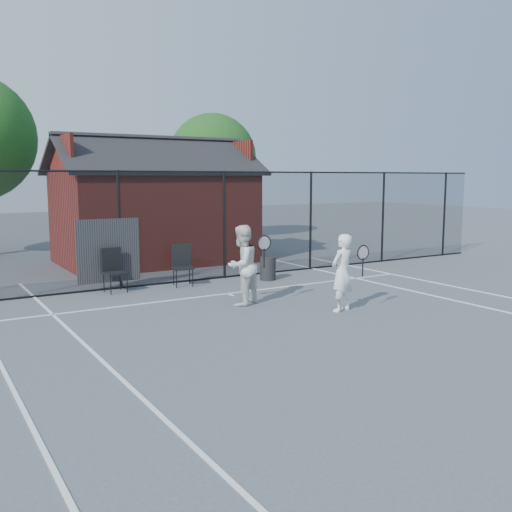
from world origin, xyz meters
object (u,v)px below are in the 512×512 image
player_back (242,265)px  chair_left (115,271)px  chair_right (183,266)px  clubhouse (155,214)px  player_front (342,273)px  waste_bin (268,268)px

player_back → chair_left: 3.47m
chair_right → player_back: bearing=-72.2°
clubhouse → player_front: (0.72, -8.85, -0.78)m
chair_left → chair_right: size_ratio=1.01×
player_front → player_back: player_back is taller
player_front → player_back: (-1.51, 1.62, 0.07)m
player_back → chair_left: (-1.98, 2.83, -0.36)m
chair_left → waste_bin: bearing=-12.7°
player_front → chair_left: bearing=128.1°
player_front → chair_left: 5.66m
waste_bin → chair_left: bearing=173.1°
clubhouse → waste_bin: bearing=-74.3°
player_front → chair_left: player_front is taller
player_front → player_back: bearing=132.9°
player_front → player_back: size_ratio=0.92×
chair_right → waste_bin: 2.42m
waste_bin → clubhouse: bearing=105.7°
clubhouse → player_back: 7.31m
clubhouse → player_front: clubhouse is taller
chair_left → chair_right: bearing=-9.1°
chair_left → waste_bin: chair_left is taller
clubhouse → player_front: 8.91m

